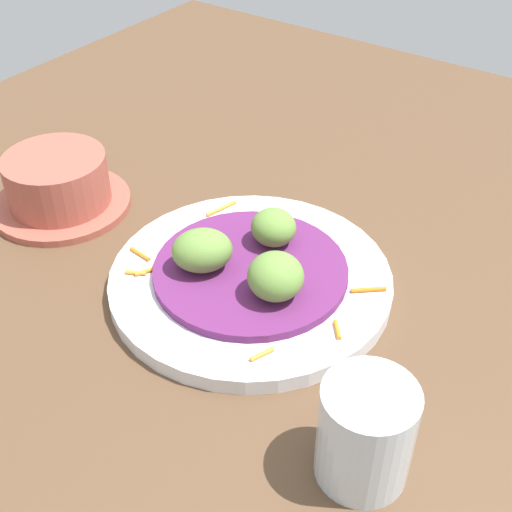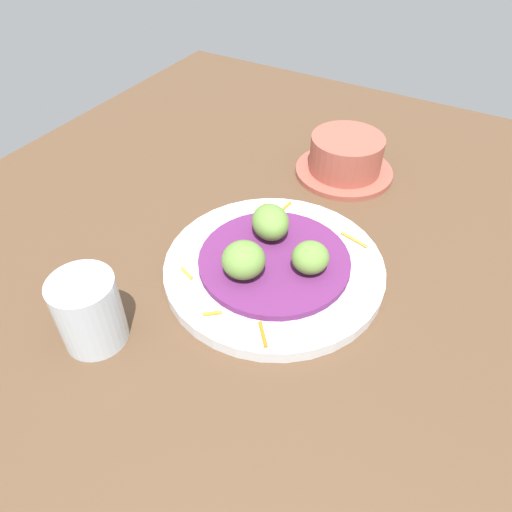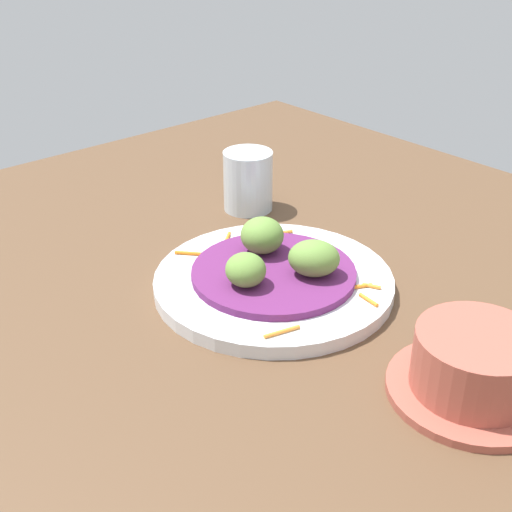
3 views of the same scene
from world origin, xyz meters
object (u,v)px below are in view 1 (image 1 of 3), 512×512
Objects in this scene: guac_scoop_right at (202,250)px; water_glass at (365,433)px; main_plate at (251,280)px; guac_scoop_center at (274,227)px; terracotta_bowl at (58,185)px; guac_scoop_left at (276,276)px.

water_glass reaches higher than guac_scoop_right.
guac_scoop_center is (-0.40, 4.30, 3.34)cm from main_plate.
main_plate is 4.76× the size of guac_scoop_right.
terracotta_bowl is (-24.30, -1.02, 2.03)cm from main_plate.
water_glass is (17.76, -11.54, 3.27)cm from main_plate.
terracotta_bowl reaches higher than guac_scoop_center.
terracotta_bowl is (-23.90, -5.32, -1.31)cm from guac_scoop_center.
main_plate is at bearing 35.34° from guac_scoop_right.
water_glass is at bearing -23.01° from guac_scoop_right.
guac_scoop_left is at bearing -1.59° from terracotta_bowl.
main_plate is 1.78× the size of terracotta_bowl.
water_glass is at bearing -33.01° from main_plate.
water_glass reaches higher than terracotta_bowl.
guac_scoop_left is 0.33× the size of terracotta_bowl.
main_plate is 21.42cm from water_glass.
guac_scoop_right is at bearing -4.07° from terracotta_bowl.
terracotta_bowl is at bearing 165.97° from water_glass.
guac_scoop_right is at bearing -114.66° from guac_scoop_center.
terracotta_bowl is at bearing 175.93° from guac_scoop_right.
guac_scoop_left is 7.48cm from guac_scoop_right.
guac_scoop_center is at bearing 65.34° from guac_scoop_right.
water_glass reaches higher than main_plate.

